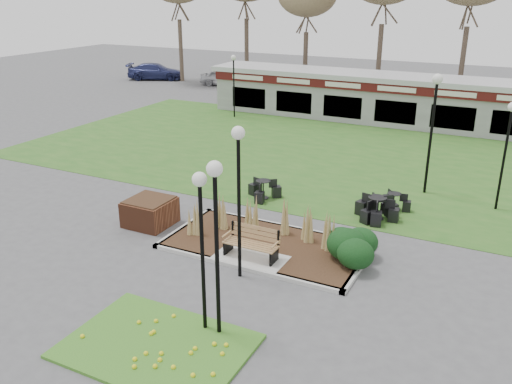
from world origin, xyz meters
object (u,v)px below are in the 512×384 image
at_px(bistro_set_a, 263,192).
at_px(bistro_set_c, 377,212).
at_px(lamp_post_mid_left, 239,170).
at_px(brick_planter, 150,212).
at_px(car_blue, 156,71).
at_px(food_pavilion, 401,100).
at_px(bistro_set_d, 393,204).
at_px(lamp_post_mid_right, 434,108).
at_px(lamp_post_near_left, 201,218).
at_px(lamp_post_far_right, 508,133).
at_px(park_bench, 252,242).
at_px(car_black, 295,82).
at_px(lamp_post_far_left, 234,72).
at_px(bistro_set_b, 376,212).
at_px(car_silver, 223,78).
at_px(lamp_post_near_right, 216,212).

height_order(bistro_set_a, bistro_set_c, bistro_set_c).
relative_size(lamp_post_mid_left, bistro_set_c, 3.02).
distance_m(brick_planter, car_blue, 32.23).
height_order(food_pavilion, bistro_set_d, food_pavilion).
relative_size(lamp_post_mid_left, lamp_post_mid_right, 0.93).
bearing_deg(car_blue, lamp_post_near_left, -165.91).
xyz_separation_m(brick_planter, bistro_set_d, (7.32, 5.11, -0.24)).
height_order(lamp_post_far_right, car_blue, lamp_post_far_right).
xyz_separation_m(brick_planter, lamp_post_far_right, (10.74, 6.93, 2.48)).
bearing_deg(park_bench, bistro_set_c, 61.23).
height_order(lamp_post_near_left, car_black, lamp_post_near_left).
bearing_deg(lamp_post_far_left, bistro_set_b, -43.99).
relative_size(brick_planter, car_silver, 0.39).
xyz_separation_m(bistro_set_b, car_silver, (-18.99, 22.00, 0.36)).
height_order(lamp_post_near_right, bistro_set_a, lamp_post_near_right).
height_order(brick_planter, lamp_post_far_right, lamp_post_far_right).
relative_size(bistro_set_b, bistro_set_c, 1.03).
height_order(lamp_post_near_left, bistro_set_b, lamp_post_near_left).
relative_size(food_pavilion, lamp_post_far_left, 6.31).
bearing_deg(car_blue, food_pavilion, -130.91).
bearing_deg(lamp_post_mid_right, car_black, 126.15).
xyz_separation_m(bistro_set_d, car_silver, (-19.35, 20.89, 0.41)).
bearing_deg(lamp_post_near_left, bistro_set_d, 76.61).
distance_m(park_bench, bistro_set_a, 5.14).
height_order(lamp_post_near_left, lamp_post_mid_left, lamp_post_mid_left).
distance_m(brick_planter, lamp_post_far_right, 13.03).
xyz_separation_m(park_bench, bistro_set_a, (-1.94, 4.75, -0.32)).
relative_size(lamp_post_mid_left, car_blue, 0.90).
height_order(lamp_post_far_right, car_black, lamp_post_far_right).
bearing_deg(bistro_set_c, bistro_set_a, 180.00).
height_order(lamp_post_near_left, car_blue, lamp_post_near_left).
bearing_deg(car_silver, lamp_post_mid_left, -159.17).
height_order(bistro_set_b, bistro_set_c, bistro_set_b).
height_order(lamp_post_far_left, bistro_set_a, lamp_post_far_left).
bearing_deg(lamp_post_far_right, car_blue, 147.38).
bearing_deg(bistro_set_b, car_silver, 130.81).
bearing_deg(bistro_set_d, car_blue, 141.61).
xyz_separation_m(lamp_post_near_right, car_blue, (-24.47, 30.50, -2.47)).
relative_size(park_bench, car_blue, 0.34).
xyz_separation_m(food_pavilion, car_black, (-9.88, 7.04, -0.71)).
distance_m(bistro_set_a, bistro_set_c, 4.55).
distance_m(food_pavilion, bistro_set_b, 15.23).
distance_m(food_pavilion, lamp_post_mid_left, 20.84).
xyz_separation_m(lamp_post_mid_left, bistro_set_b, (2.43, 5.80, -2.94)).
xyz_separation_m(brick_planter, car_silver, (-12.03, 26.00, 0.18)).
relative_size(lamp_post_far_right, bistro_set_d, 3.34).
xyz_separation_m(lamp_post_far_right, bistro_set_c, (-3.74, -2.93, -2.67)).
bearing_deg(brick_planter, bistro_set_a, 58.41).
bearing_deg(lamp_post_far_left, lamp_post_mid_right, -32.16).
height_order(lamp_post_near_left, car_silver, lamp_post_near_left).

